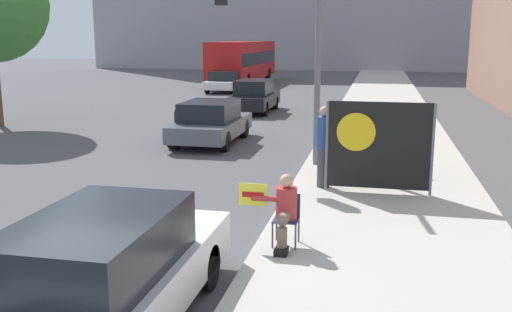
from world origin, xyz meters
The scene contains 13 objects.
ground_plane centered at (0.00, 0.00, 0.00)m, with size 160.00×160.00×0.00m, color #4F4F51.
sidewalk_curb centered at (3.93, 15.00, 0.08)m, with size 4.26×90.00×0.17m, color #B7B2A8.
seated_protester centered at (2.27, 2.11, 0.79)m, with size 0.96×0.77×1.17m.
jogger_on_sidewalk centered at (2.53, 5.96, 1.10)m, with size 0.34×0.34×1.82m.
pedestrian_behind centered at (3.75, 8.30, 1.02)m, with size 0.34×0.34×1.67m.
protest_banner centered at (3.70, 5.70, 1.21)m, with size 2.27×0.06×1.97m.
traffic_light_pole centered at (1.15, 8.12, 3.70)m, with size 2.70×2.47×5.24m.
parked_car_curbside centered at (0.67, -0.86, 0.76)m, with size 1.72×4.70×1.53m.
car_on_road_nearest centered at (-1.72, 11.45, 0.71)m, with size 1.84×4.14×1.42m.
car_on_road_midblock centered at (-2.02, 19.60, 0.75)m, with size 1.72×4.18×1.53m.
car_on_road_distant centered at (-6.03, 29.19, 0.69)m, with size 1.88×4.30×1.36m.
city_bus_on_road centered at (-6.37, 35.80, 1.82)m, with size 2.54×12.38×3.15m.
motorcycle_on_road centered at (-2.74, 11.20, 0.53)m, with size 0.28×2.22×1.22m.
Camera 1 is at (3.67, -6.50, 3.47)m, focal length 40.00 mm.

